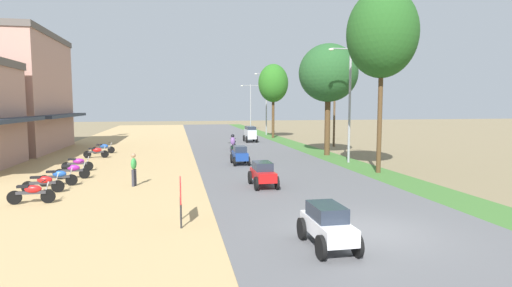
{
  "coord_description": "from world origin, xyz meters",
  "views": [
    {
      "loc": [
        -5.77,
        -11.35,
        4.02
      ],
      "look_at": [
        -0.42,
        15.85,
        1.36
      ],
      "focal_mm": 28.42,
      "sensor_mm": 36.0,
      "label": 1
    }
  ],
  "objects_px": {
    "parked_motorbike_sixth": "(96,151)",
    "parked_motorbike_seventh": "(103,147)",
    "parked_motorbike_second": "(44,182)",
    "car_van_silver": "(250,133)",
    "motorbike_foreground_rider": "(233,145)",
    "pedestrian_on_shoulder": "(134,168)",
    "streetlamp_far": "(251,104)",
    "parked_motorbike_fifth": "(78,163)",
    "car_sedan_red": "(263,173)",
    "parked_motorbike_nearest": "(32,192)",
    "median_tree_second": "(328,73)",
    "parked_motorbike_fourth": "(73,170)",
    "street_signboard": "(181,193)",
    "utility_pole_near": "(335,99)",
    "median_tree_nearest": "(382,34)",
    "median_tree_third": "(273,83)",
    "streetlamp_mid": "(266,99)",
    "car_hatchback_blue": "(240,154)",
    "parked_motorbike_third": "(58,176)",
    "motorbike_ahead_second": "(234,144)",
    "streetlamp_near": "(350,97)",
    "car_sedan_white": "(327,224)"
  },
  "relations": [
    {
      "from": "utility_pole_near",
      "to": "parked_motorbike_fifth",
      "type": "bearing_deg",
      "value": -151.98
    },
    {
      "from": "parked_motorbike_fifth",
      "to": "parked_motorbike_sixth",
      "type": "relative_size",
      "value": 1.0
    },
    {
      "from": "street_signboard",
      "to": "motorbike_ahead_second",
      "type": "bearing_deg",
      "value": 77.54
    },
    {
      "from": "parked_motorbike_second",
      "to": "parked_motorbike_fourth",
      "type": "relative_size",
      "value": 1.0
    },
    {
      "from": "pedestrian_on_shoulder",
      "to": "median_tree_second",
      "type": "bearing_deg",
      "value": 35.64
    },
    {
      "from": "parked_motorbike_fifth",
      "to": "street_signboard",
      "type": "distance_m",
      "value": 13.51
    },
    {
      "from": "parked_motorbike_sixth",
      "to": "parked_motorbike_seventh",
      "type": "relative_size",
      "value": 1.0
    },
    {
      "from": "car_sedan_red",
      "to": "streetlamp_near",
      "type": "bearing_deg",
      "value": 42.94
    },
    {
      "from": "car_van_silver",
      "to": "motorbike_foreground_rider",
      "type": "xyz_separation_m",
      "value": [
        -3.37,
        -10.81,
        -0.17
      ]
    },
    {
      "from": "parked_motorbike_fifth",
      "to": "car_sedan_red",
      "type": "height_order",
      "value": "car_sedan_red"
    },
    {
      "from": "street_signboard",
      "to": "median_tree_nearest",
      "type": "distance_m",
      "value": 15.7
    },
    {
      "from": "parked_motorbike_seventh",
      "to": "utility_pole_near",
      "type": "bearing_deg",
      "value": 5.49
    },
    {
      "from": "parked_motorbike_second",
      "to": "streetlamp_mid",
      "type": "relative_size",
      "value": 0.22
    },
    {
      "from": "parked_motorbike_fourth",
      "to": "car_hatchback_blue",
      "type": "bearing_deg",
      "value": 19.54
    },
    {
      "from": "streetlamp_far",
      "to": "car_van_silver",
      "type": "relative_size",
      "value": 2.96
    },
    {
      "from": "streetlamp_mid",
      "to": "streetlamp_far",
      "type": "relative_size",
      "value": 1.14
    },
    {
      "from": "pedestrian_on_shoulder",
      "to": "motorbike_ahead_second",
      "type": "xyz_separation_m",
      "value": [
        7.06,
        15.28,
        -0.39
      ]
    },
    {
      "from": "median_tree_third",
      "to": "car_hatchback_blue",
      "type": "relative_size",
      "value": 4.38
    },
    {
      "from": "parked_motorbike_nearest",
      "to": "parked_motorbike_third",
      "type": "relative_size",
      "value": 1.0
    },
    {
      "from": "parked_motorbike_nearest",
      "to": "car_van_silver",
      "type": "bearing_deg",
      "value": 61.62
    },
    {
      "from": "car_van_silver",
      "to": "motorbike_foreground_rider",
      "type": "relative_size",
      "value": 1.34
    },
    {
      "from": "parked_motorbike_nearest",
      "to": "median_tree_second",
      "type": "bearing_deg",
      "value": 36.28
    },
    {
      "from": "parked_motorbike_third",
      "to": "car_sedan_red",
      "type": "distance_m",
      "value": 9.97
    },
    {
      "from": "parked_motorbike_fourth",
      "to": "car_van_silver",
      "type": "relative_size",
      "value": 0.75
    },
    {
      "from": "median_tree_nearest",
      "to": "motorbike_foreground_rider",
      "type": "distance_m",
      "value": 14.06
    },
    {
      "from": "car_sedan_white",
      "to": "parked_motorbike_second",
      "type": "bearing_deg",
      "value": 137.48
    },
    {
      "from": "utility_pole_near",
      "to": "car_van_silver",
      "type": "relative_size",
      "value": 3.63
    },
    {
      "from": "utility_pole_near",
      "to": "median_tree_nearest",
      "type": "bearing_deg",
      "value": -102.27
    },
    {
      "from": "street_signboard",
      "to": "car_van_silver",
      "type": "height_order",
      "value": "car_van_silver"
    },
    {
      "from": "parked_motorbike_fifth",
      "to": "street_signboard",
      "type": "relative_size",
      "value": 1.2
    },
    {
      "from": "parked_motorbike_second",
      "to": "car_van_silver",
      "type": "distance_m",
      "value": 26.41
    },
    {
      "from": "parked_motorbike_fifth",
      "to": "car_sedan_red",
      "type": "xyz_separation_m",
      "value": [
        9.88,
        -6.69,
        0.19
      ]
    },
    {
      "from": "street_signboard",
      "to": "median_tree_third",
      "type": "relative_size",
      "value": 0.17
    },
    {
      "from": "streetlamp_near",
      "to": "parked_motorbike_nearest",
      "type": "bearing_deg",
      "value": -153.77
    },
    {
      "from": "car_hatchback_blue",
      "to": "car_sedan_white",
      "type": "bearing_deg",
      "value": -90.14
    },
    {
      "from": "median_tree_second",
      "to": "car_sedan_red",
      "type": "relative_size",
      "value": 3.83
    },
    {
      "from": "motorbike_ahead_second",
      "to": "car_hatchback_blue",
      "type": "bearing_deg",
      "value": -95.57
    },
    {
      "from": "car_hatchback_blue",
      "to": "motorbike_foreground_rider",
      "type": "xyz_separation_m",
      "value": [
        0.2,
        5.02,
        0.11
      ]
    },
    {
      "from": "parked_motorbike_fifth",
      "to": "median_tree_third",
      "type": "xyz_separation_m",
      "value": [
        17.21,
        21.69,
        5.99
      ]
    },
    {
      "from": "parked_motorbike_sixth",
      "to": "streetlamp_mid",
      "type": "relative_size",
      "value": 0.22
    },
    {
      "from": "pedestrian_on_shoulder",
      "to": "utility_pole_near",
      "type": "bearing_deg",
      "value": 43.97
    },
    {
      "from": "parked_motorbike_nearest",
      "to": "car_van_silver",
      "type": "height_order",
      "value": "car_van_silver"
    },
    {
      "from": "pedestrian_on_shoulder",
      "to": "streetlamp_far",
      "type": "bearing_deg",
      "value": 72.41
    },
    {
      "from": "parked_motorbike_fourth",
      "to": "parked_motorbike_fifth",
      "type": "distance_m",
      "value": 2.71
    },
    {
      "from": "parked_motorbike_fourth",
      "to": "streetlamp_mid",
      "type": "height_order",
      "value": "streetlamp_mid"
    },
    {
      "from": "car_sedan_red",
      "to": "parked_motorbike_third",
      "type": "bearing_deg",
      "value": 167.78
    },
    {
      "from": "parked_motorbike_fourth",
      "to": "motorbike_foreground_rider",
      "type": "distance_m",
      "value": 12.9
    },
    {
      "from": "parked_motorbike_seventh",
      "to": "street_signboard",
      "type": "relative_size",
      "value": 1.2
    },
    {
      "from": "parked_motorbike_nearest",
      "to": "motorbike_ahead_second",
      "type": "xyz_separation_m",
      "value": [
        10.7,
        18.19,
        0.02
      ]
    },
    {
      "from": "median_tree_nearest",
      "to": "streetlamp_near",
      "type": "height_order",
      "value": "median_tree_nearest"
    }
  ]
}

